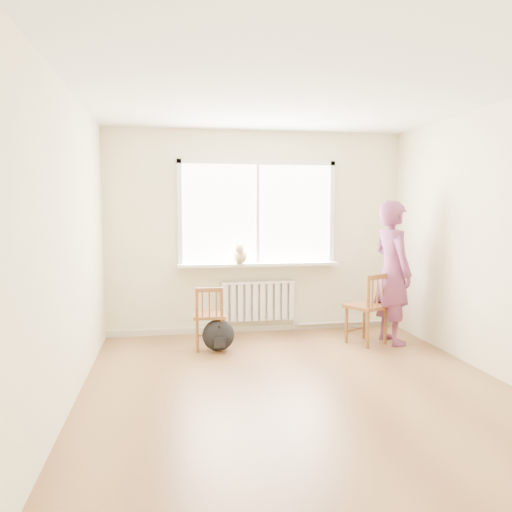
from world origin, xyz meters
name	(u,v)px	position (x,y,z in m)	size (l,w,h in m)	color
floor	(299,389)	(0.00, 0.00, 0.00)	(4.50, 4.50, 0.00)	olive
ceiling	(302,91)	(0.00, 0.00, 2.70)	(4.50, 4.50, 0.00)	white
back_wall	(257,232)	(0.00, 2.25, 1.35)	(4.00, 0.01, 2.70)	beige
window	(257,209)	(0.00, 2.22, 1.66)	(2.12, 0.05, 1.42)	white
windowsill	(259,264)	(0.00, 2.14, 0.93)	(2.15, 0.22, 0.04)	white
radiator	(258,300)	(0.00, 2.16, 0.44)	(1.00, 0.12, 0.55)	white
heating_pipe	(346,322)	(1.25, 2.19, 0.08)	(0.04, 0.04, 1.40)	silver
baseboard	(257,328)	(0.00, 2.23, 0.04)	(4.00, 0.03, 0.08)	beige
chair_left	(209,318)	(-0.72, 1.44, 0.38)	(0.40, 0.38, 0.76)	brown
chair_right	(369,309)	(1.24, 1.34, 0.45)	(0.58, 0.57, 0.88)	brown
person	(392,272)	(1.55, 1.38, 0.89)	(0.65, 0.42, 1.77)	#D2467B
cat	(240,255)	(-0.26, 2.05, 1.06)	(0.23, 0.42, 0.28)	beige
backpack	(218,335)	(-0.62, 1.37, 0.19)	(0.38, 0.28, 0.38)	black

